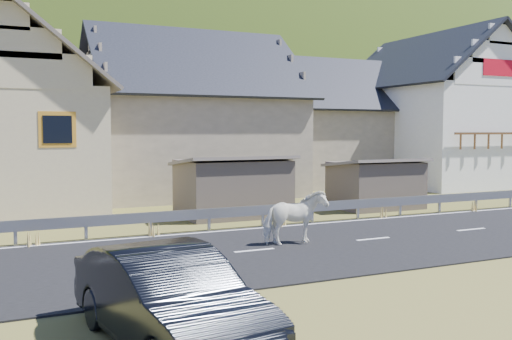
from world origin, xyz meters
name	(u,v)px	position (x,y,z in m)	size (l,w,h in m)	color
ground	(373,240)	(0.00, 0.00, 0.00)	(160.00, 160.00, 0.00)	#43471A
road	(373,240)	(0.00, 0.00, 0.02)	(60.00, 7.00, 0.04)	black
lane_markings	(373,239)	(0.00, 0.00, 0.04)	(60.00, 6.60, 0.01)	silver
guardrail	(312,207)	(0.00, 3.68, 0.56)	(28.10, 0.09, 0.75)	#93969B
shed_left	(232,188)	(-2.00, 6.50, 1.10)	(4.30, 3.30, 2.40)	brown
shed_right	(375,185)	(4.50, 6.00, 1.00)	(3.80, 2.90, 2.20)	brown
house_cream	(6,107)	(-10.00, 12.00, 4.36)	(7.80, 9.80, 8.30)	beige
house_stone_a	(189,107)	(-1.00, 15.00, 4.63)	(10.80, 9.80, 8.90)	#9F917B
house_stone_b	(330,117)	(9.00, 17.00, 4.24)	(9.80, 8.80, 8.10)	#9F917B
house_white	(436,103)	(15.00, 14.00, 5.06)	(8.80, 10.80, 9.70)	white
mountain	(50,203)	(5.00, 180.00, -20.00)	(440.00, 280.00, 260.00)	#283810
horse	(295,217)	(-2.56, 0.31, 0.83)	(1.87, 0.85, 1.58)	white
car	(168,299)	(-8.09, -5.78, 0.77)	(1.63, 4.67, 1.54)	black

